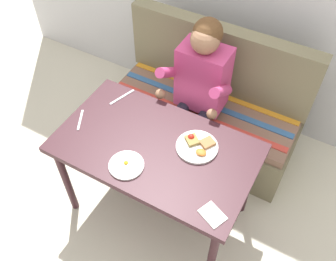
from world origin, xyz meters
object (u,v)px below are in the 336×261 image
object	(u,v)px
plate_breakfast	(197,146)
knife	(122,97)
fork	(80,120)
person	(198,85)
plate_eggs	(126,165)
napkin	(212,215)
couch	(206,111)
table	(156,154)

from	to	relation	value
plate_breakfast	knife	distance (m)	0.64
fork	person	bearing A→B (deg)	23.59
plate_eggs	napkin	distance (m)	0.56
couch	person	distance (m)	0.45
couch	knife	world-z (taller)	couch
table	plate_breakfast	distance (m)	0.26
table	couch	world-z (taller)	couch
plate_eggs	knife	bearing A→B (deg)	126.33
person	knife	distance (m)	0.52
couch	napkin	xyz separation A→B (m)	(0.48, -1.01, 0.40)
plate_eggs	napkin	size ratio (longest dim) A/B	1.54
knife	table	bearing A→B (deg)	-13.33
person	plate_breakfast	bearing A→B (deg)	-64.41
table	knife	distance (m)	0.48
couch	plate_breakfast	distance (m)	0.80
plate_eggs	plate_breakfast	bearing A→B (deg)	47.67
plate_eggs	knife	distance (m)	0.56
plate_breakfast	plate_eggs	distance (m)	0.43
table	plate_eggs	world-z (taller)	plate_eggs
plate_eggs	knife	size ratio (longest dim) A/B	1.01
napkin	couch	bearing A→B (deg)	115.61
knife	fork	bearing A→B (deg)	-92.73
couch	fork	bearing A→B (deg)	-122.50
plate_eggs	fork	bearing A→B (deg)	161.09
couch	plate_eggs	bearing A→B (deg)	-94.22
napkin	plate_eggs	bearing A→B (deg)	175.75
plate_breakfast	napkin	size ratio (longest dim) A/B	1.91
plate_eggs	fork	world-z (taller)	plate_eggs
fork	knife	xyz separation A→B (m)	(0.11, 0.30, 0.00)
person	fork	world-z (taller)	person
table	person	world-z (taller)	person
person	plate_eggs	world-z (taller)	person
fork	knife	distance (m)	0.32
table	napkin	distance (m)	0.55
plate_eggs	knife	xyz separation A→B (m)	(-0.33, 0.45, -0.01)
person	fork	xyz separation A→B (m)	(-0.51, -0.64, -0.01)
napkin	fork	xyz separation A→B (m)	(-1.00, 0.19, -0.00)
table	knife	bearing A→B (deg)	148.51
person	plate_eggs	bearing A→B (deg)	-94.50
table	napkin	bearing A→B (deg)	-27.00
couch	napkin	size ratio (longest dim) A/B	10.97
plate_breakfast	napkin	xyz separation A→B (m)	(0.27, -0.36, -0.01)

